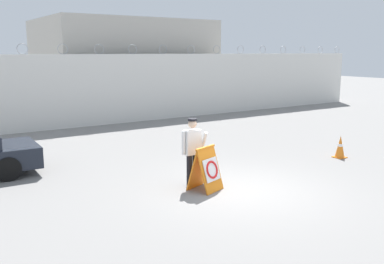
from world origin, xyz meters
TOP-DOWN VIEW (x-y plane):
  - ground_plane at (0.00, 0.00)m, footprint 90.00×90.00m
  - perimeter_wall at (-0.00, 11.15)m, footprint 36.00×0.30m
  - building_block at (4.03, 15.61)m, footprint 9.11×6.92m
  - barricade_sign at (-0.67, 0.51)m, footprint 0.87×0.86m
  - security_guard at (-0.76, 1.01)m, footprint 0.62×0.39m
  - traffic_cone_near at (4.85, 0.81)m, footprint 0.36×0.36m

SIDE VIEW (x-z plane):
  - ground_plane at x=0.00m, z-range 0.00..0.00m
  - traffic_cone_near at x=4.85m, z-range 0.00..0.72m
  - barricade_sign at x=-0.67m, z-range 0.00..1.10m
  - security_guard at x=-0.76m, z-range 0.10..1.84m
  - perimeter_wall at x=0.00m, z-range -0.22..3.52m
  - building_block at x=4.03m, z-range 0.00..5.15m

